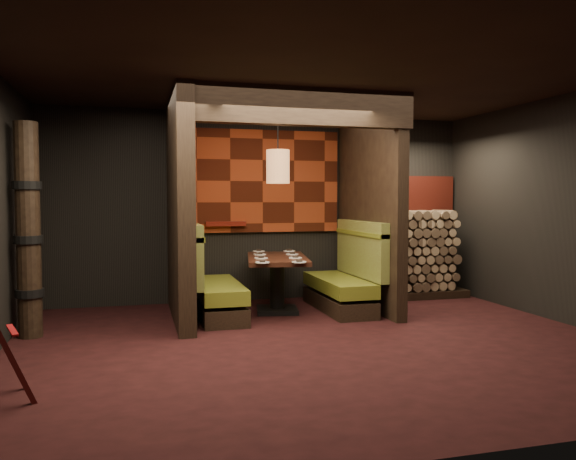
{
  "coord_description": "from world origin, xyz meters",
  "views": [
    {
      "loc": [
        -1.88,
        -5.66,
        1.55
      ],
      "look_at": [
        0.0,
        1.3,
        1.15
      ],
      "focal_mm": 35.0,
      "sensor_mm": 36.0,
      "label": 1
    }
  ],
  "objects_px": {
    "dining_table": "(277,274)",
    "pendant_lamp": "(278,167)",
    "booth_bench_left": "(210,287)",
    "totem_column": "(28,232)",
    "firewood_stack": "(410,254)",
    "booth_bench_right": "(346,281)"
  },
  "relations": [
    {
      "from": "dining_table",
      "to": "firewood_stack",
      "type": "bearing_deg",
      "value": 15.05
    },
    {
      "from": "totem_column",
      "to": "booth_bench_right",
      "type": "bearing_deg",
      "value": 7.86
    },
    {
      "from": "dining_table",
      "to": "firewood_stack",
      "type": "relative_size",
      "value": 0.91
    },
    {
      "from": "booth_bench_left",
      "to": "booth_bench_right",
      "type": "bearing_deg",
      "value": 0.0
    },
    {
      "from": "dining_table",
      "to": "pendant_lamp",
      "type": "distance_m",
      "value": 1.46
    },
    {
      "from": "booth_bench_left",
      "to": "pendant_lamp",
      "type": "relative_size",
      "value": 1.46
    },
    {
      "from": "pendant_lamp",
      "to": "booth_bench_right",
      "type": "bearing_deg",
      "value": -1.48
    },
    {
      "from": "dining_table",
      "to": "pendant_lamp",
      "type": "height_order",
      "value": "pendant_lamp"
    },
    {
      "from": "dining_table",
      "to": "totem_column",
      "type": "relative_size",
      "value": 0.65
    },
    {
      "from": "booth_bench_left",
      "to": "firewood_stack",
      "type": "bearing_deg",
      "value": 12.17
    },
    {
      "from": "pendant_lamp",
      "to": "firewood_stack",
      "type": "bearing_deg",
      "value": 16.19
    },
    {
      "from": "totem_column",
      "to": "booth_bench_left",
      "type": "bearing_deg",
      "value": 14.75
    },
    {
      "from": "dining_table",
      "to": "booth_bench_left",
      "type": "bearing_deg",
      "value": -175.35
    },
    {
      "from": "pendant_lamp",
      "to": "firewood_stack",
      "type": "distance_m",
      "value": 2.75
    },
    {
      "from": "booth_bench_right",
      "to": "firewood_stack",
      "type": "height_order",
      "value": "firewood_stack"
    },
    {
      "from": "booth_bench_right",
      "to": "totem_column",
      "type": "xyz_separation_m",
      "value": [
        -3.98,
        -0.55,
        0.79
      ]
    },
    {
      "from": "totem_column",
      "to": "pendant_lamp",
      "type": "bearing_deg",
      "value": 10.81
    },
    {
      "from": "totem_column",
      "to": "firewood_stack",
      "type": "bearing_deg",
      "value": 13.19
    },
    {
      "from": "dining_table",
      "to": "firewood_stack",
      "type": "height_order",
      "value": "firewood_stack"
    },
    {
      "from": "totem_column",
      "to": "firewood_stack",
      "type": "relative_size",
      "value": 1.39
    },
    {
      "from": "firewood_stack",
      "to": "pendant_lamp",
      "type": "bearing_deg",
      "value": -163.81
    },
    {
      "from": "booth_bench_left",
      "to": "dining_table",
      "type": "distance_m",
      "value": 0.93
    }
  ]
}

